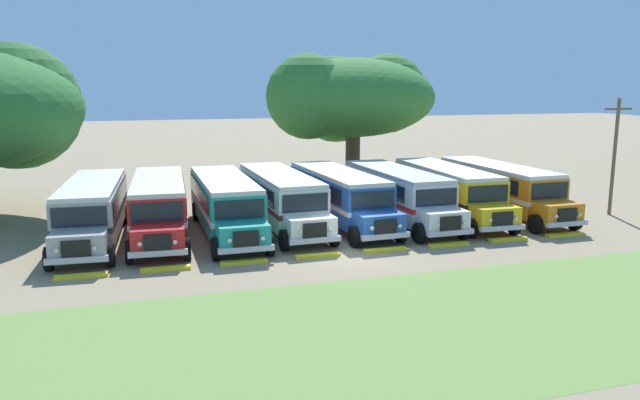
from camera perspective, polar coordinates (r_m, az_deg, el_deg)
name	(u,v)px	position (r m, az deg, el deg)	size (l,w,h in m)	color
ground_plane	(351,254)	(27.24, 2.92, -5.07)	(220.00, 220.00, 0.00)	#937F60
foreground_grass_strip	(442,323)	(19.97, 11.38, -11.29)	(80.00, 9.91, 0.01)	olive
parked_bus_slot_0	(93,208)	(31.29, -20.57, -0.70)	(3.24, 10.92, 2.82)	#9E9993
parked_bus_slot_1	(159,204)	(31.29, -14.89, -0.37)	(3.21, 10.91, 2.82)	red
parked_bus_slot_2	(225,202)	(31.13, -8.89, -0.19)	(2.69, 10.84, 2.82)	teal
parked_bus_slot_3	(281,197)	(32.26, -3.68, 0.30)	(2.94, 10.87, 2.82)	silver
parked_bus_slot_4	(340,194)	(32.89, 1.85, 0.52)	(3.10, 10.89, 2.82)	#23519E
parked_bus_slot_5	(398,192)	(33.84, 7.30, 0.73)	(2.88, 10.86, 2.82)	silver
parked_bus_slot_6	(448,189)	(35.36, 11.92, 1.02)	(2.96, 10.88, 2.82)	yellow
parked_bus_slot_7	(500,187)	(36.96, 16.58, 1.22)	(2.81, 10.86, 2.82)	orange
curb_wheelstop_0	(81,276)	(25.66, -21.53, -6.67)	(2.00, 0.36, 0.15)	yellow
curb_wheelstop_1	(166,269)	(25.58, -14.29, -6.29)	(2.00, 0.36, 0.15)	yellow
curb_wheelstop_2	(244,262)	(25.91, -7.13, -5.81)	(2.00, 0.36, 0.15)	yellow
curb_wheelstop_3	(317,256)	(26.62, -0.26, -5.27)	(2.00, 0.36, 0.15)	yellow
curb_wheelstop_4	(385,250)	(27.70, 6.15, -4.70)	(2.00, 0.36, 0.15)	yellow
curb_wheelstop_5	(449,245)	(29.09, 12.00, -4.12)	(2.00, 0.36, 0.15)	yellow
curb_wheelstop_6	(508,239)	(30.76, 17.27, -3.56)	(2.00, 0.36, 0.15)	yellow
curb_wheelstop_7	(564,235)	(32.66, 21.95, -3.04)	(2.00, 0.36, 0.15)	yellow
broad_shade_tree	(349,97)	(46.86, 2.71, 9.60)	(13.28, 13.03, 9.83)	brown
utility_pole	(615,153)	(38.63, 25.94, 3.98)	(1.80, 0.20, 6.69)	brown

